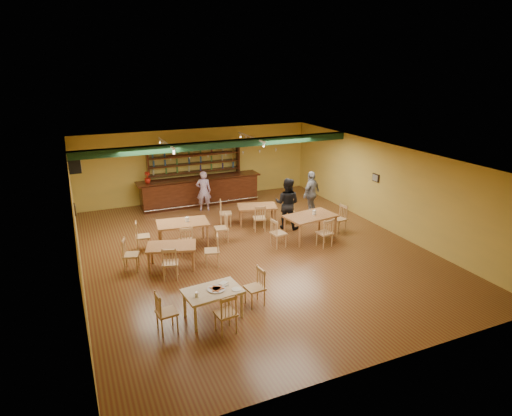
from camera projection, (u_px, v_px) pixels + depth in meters
name	position (u px, v px, depth m)	size (l,w,h in m)	color
floor	(253.00, 250.00, 13.64)	(12.00, 12.00, 0.00)	brown
ceiling_beam	(221.00, 144.00, 15.17)	(10.00, 0.30, 0.25)	black
track_rail_left	(166.00, 143.00, 14.98)	(0.05, 2.50, 0.05)	white
track_rail_right	(251.00, 137.00, 16.20)	(0.05, 2.50, 0.05)	white
ac_unit	(74.00, 163.00, 14.73)	(0.34, 0.70, 0.48)	white
picture_left	(75.00, 209.00, 12.09)	(0.04, 0.34, 0.28)	black
picture_right	(376.00, 178.00, 15.42)	(0.04, 0.34, 0.28)	black
bar_counter	(200.00, 191.00, 17.88)	(5.07, 0.85, 1.13)	black
back_bar_hutch	(195.00, 174.00, 18.24)	(3.93, 0.40, 2.28)	black
poinsettia	(147.00, 177.00, 16.84)	(0.25, 0.25, 0.45)	#A31B0F
dining_table_a	(183.00, 234.00, 13.84)	(1.60, 0.96, 0.80)	brown
dining_table_b	(257.00, 215.00, 15.75)	(1.38, 0.83, 0.69)	brown
dining_table_c	(172.00, 256.00, 12.36)	(1.37, 0.82, 0.69)	brown
dining_table_d	(310.00, 227.00, 14.39)	(1.64, 0.98, 0.82)	brown
near_table	(213.00, 304.00, 9.93)	(1.29, 0.83, 0.69)	tan
pizza_tray	(216.00, 289.00, 9.86)	(0.40, 0.40, 0.01)	silver
parmesan_shaker	(197.00, 295.00, 9.53)	(0.07, 0.07, 0.11)	#EAE5C6
napkin_stack	(223.00, 283.00, 10.10)	(0.20, 0.15, 0.03)	white
pizza_server	(222.00, 287.00, 9.95)	(0.32, 0.09, 0.00)	silver
side_plate	(236.00, 289.00, 9.85)	(0.22, 0.22, 0.01)	white
patron_bar	(204.00, 191.00, 17.05)	(0.58, 0.38, 1.60)	#7B4597
patron_right_a	(287.00, 203.00, 15.17)	(0.88, 0.69, 1.82)	black
patron_right_b	(311.00, 194.00, 16.44)	(1.02, 0.43, 1.74)	gray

